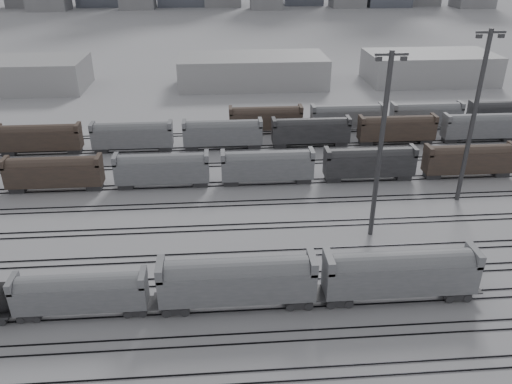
{
  "coord_description": "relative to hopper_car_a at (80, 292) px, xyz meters",
  "views": [
    {
      "loc": [
        0.45,
        -42.13,
        35.86
      ],
      "look_at": [
        5.29,
        20.85,
        4.0
      ],
      "focal_mm": 35.0,
      "sensor_mm": 36.0,
      "label": 1
    }
  ],
  "objects": [
    {
      "name": "ground",
      "position": [
        14.69,
        -1.0,
        -3.06
      ],
      "size": [
        900.0,
        900.0,
        0.0
      ],
      "primitive_type": "plane",
      "color": "silver",
      "rests_on": "ground"
    },
    {
      "name": "tracks",
      "position": [
        14.69,
        16.5,
        -2.98
      ],
      "size": [
        220.0,
        71.5,
        0.16
      ],
      "color": "black",
      "rests_on": "ground"
    },
    {
      "name": "hopper_car_a",
      "position": [
        0.0,
        0.0,
        0.0
      ],
      "size": [
        13.85,
        2.75,
        4.95
      ],
      "color": "#262629",
      "rests_on": "ground"
    },
    {
      "name": "hopper_car_b",
      "position": [
        16.45,
        0.0,
        0.64
      ],
      "size": [
        16.75,
        3.33,
        5.99
      ],
      "color": "#262629",
      "rests_on": "ground"
    },
    {
      "name": "hopper_car_c",
      "position": [
        34.21,
        0.0,
        0.65
      ],
      "size": [
        16.79,
        3.33,
        6.0
      ],
      "color": "#262629",
      "rests_on": "ground"
    },
    {
      "name": "light_mast_c",
      "position": [
        35.22,
        13.89,
        10.04
      ],
      "size": [
        3.95,
        0.63,
        24.69
      ],
      "color": "#3C3C3E",
      "rests_on": "ground"
    },
    {
      "name": "light_mast_d",
      "position": [
        51.49,
        22.82,
        10.51
      ],
      "size": [
        4.09,
        0.65,
        25.57
      ],
      "color": "#3C3C3E",
      "rests_on": "ground"
    },
    {
      "name": "bg_string_near",
      "position": [
        22.69,
        31.0,
        -0.26
      ],
      "size": [
        151.0,
        3.0,
        5.6
      ],
      "color": "gray",
      "rests_on": "ground"
    },
    {
      "name": "bg_string_mid",
      "position": [
        32.69,
        47.0,
        -0.26
      ],
      "size": [
        151.0,
        3.0,
        5.6
      ],
      "color": "#262629",
      "rests_on": "ground"
    },
    {
      "name": "bg_string_far",
      "position": [
        50.19,
        55.0,
        -0.26
      ],
      "size": [
        66.0,
        3.0,
        5.6
      ],
      "color": "#4A3A2F",
      "rests_on": "ground"
    },
    {
      "name": "warehouse_mid",
      "position": [
        24.69,
        94.0,
        0.94
      ],
      "size": [
        40.0,
        18.0,
        8.0
      ],
      "primitive_type": "cube",
      "color": "#A8A8AB",
      "rests_on": "ground"
    },
    {
      "name": "warehouse_right",
      "position": [
        74.69,
        94.0,
        0.94
      ],
      "size": [
        35.0,
        18.0,
        8.0
      ],
      "primitive_type": "cube",
      "color": "#A8A8AB",
      "rests_on": "ground"
    }
  ]
}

